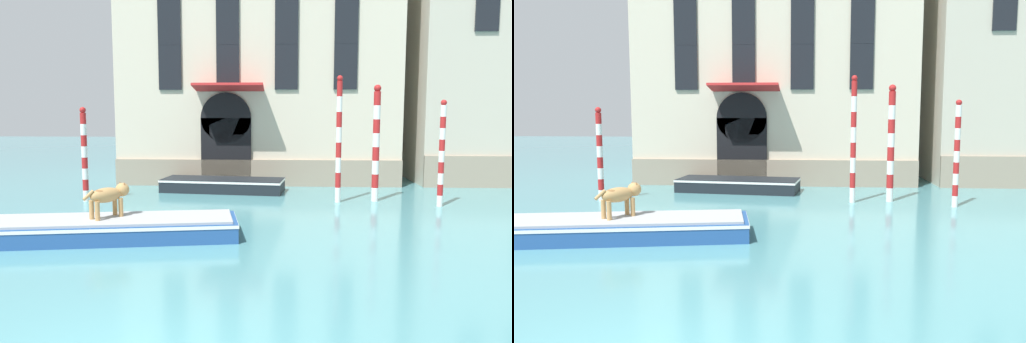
% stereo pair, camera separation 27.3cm
% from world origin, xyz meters
% --- Properties ---
extents(palazzo_left, '(12.46, 7.40, 13.31)m').
position_xyz_m(palazzo_left, '(0.75, 19.02, 6.64)').
color(palazzo_left, beige).
rests_on(palazzo_left, ground_plane).
extents(boat_foreground, '(8.64, 3.17, 0.54)m').
position_xyz_m(boat_foreground, '(-3.52, 6.46, 0.29)').
color(boat_foreground, '#234C8C').
rests_on(boat_foreground, ground_plane).
extents(dog_on_deck, '(0.90, 1.09, 0.87)m').
position_xyz_m(dog_on_deck, '(-2.54, 6.72, 1.11)').
color(dog_on_deck, tan).
rests_on(dog_on_deck, boat_foreground).
extents(boat_moored_near_palazzo, '(5.07, 2.32, 0.52)m').
position_xyz_m(boat_moored_near_palazzo, '(-0.55, 14.44, 0.28)').
color(boat_moored_near_palazzo, black).
rests_on(boat_moored_near_palazzo, ground_plane).
extents(mooring_pole_0, '(0.22, 0.22, 3.38)m').
position_xyz_m(mooring_pole_0, '(-5.24, 11.94, 1.71)').
color(mooring_pole_0, white).
rests_on(mooring_pole_0, ground_plane).
extents(mooring_pole_1, '(0.25, 0.25, 4.17)m').
position_xyz_m(mooring_pole_1, '(5.19, 12.49, 2.11)').
color(mooring_pole_1, white).
rests_on(mooring_pole_1, ground_plane).
extents(mooring_pole_2, '(0.20, 0.20, 4.47)m').
position_xyz_m(mooring_pole_2, '(3.83, 12.18, 2.25)').
color(mooring_pole_2, white).
rests_on(mooring_pole_2, ground_plane).
extents(mooring_pole_3, '(0.20, 0.20, 3.62)m').
position_xyz_m(mooring_pole_3, '(7.22, 11.55, 1.82)').
color(mooring_pole_3, white).
rests_on(mooring_pole_3, ground_plane).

